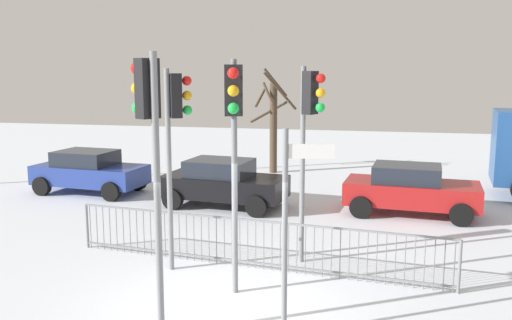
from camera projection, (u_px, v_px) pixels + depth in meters
name	position (u px, v px, depth m)	size (l,w,h in m)	color
ground_plane	(227.00, 309.00, 9.55)	(60.00, 60.00, 0.00)	silver
traffic_light_rear_left	(234.00, 125.00, 9.64)	(0.36, 0.56, 4.38)	slate
traffic_light_foreground_right	(175.00, 124.00, 11.06)	(0.50, 0.43, 4.22)	slate
traffic_light_mid_right	(309.00, 121.00, 11.38)	(0.53, 0.39, 4.27)	slate
traffic_light_foreground_left	(150.00, 131.00, 8.18)	(0.51, 0.42, 4.46)	slate
direction_sign_post	(289.00, 223.00, 8.31)	(0.77, 0.23, 3.32)	slate
pedestrian_guard_railing	(252.00, 243.00, 11.50)	(8.32, 1.02, 1.07)	slate
car_red_far	(410.00, 189.00, 15.79)	(3.95, 2.23, 1.47)	maroon
car_blue_trailing	(89.00, 171.00, 18.63)	(3.94, 2.22, 1.47)	navy
car_black_near	(223.00, 182.00, 16.73)	(3.97, 2.28, 1.47)	black
bare_tree_left	(273.00, 122.00, 22.17)	(2.10, 2.12, 4.30)	#473828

